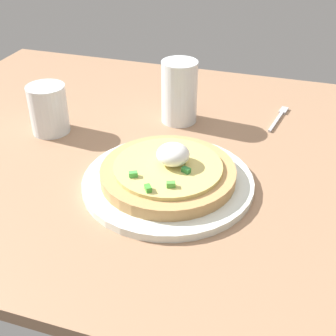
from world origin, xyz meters
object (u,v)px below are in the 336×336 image
(cup_far, at_px, (179,94))
(fork, at_px, (279,117))
(plate, at_px, (168,182))
(cup_near, at_px, (49,112))
(pizza, at_px, (168,171))

(cup_far, distance_m, fork, 0.21)
(plate, bearing_deg, cup_far, 102.08)
(plate, relative_size, cup_near, 2.93)
(plate, distance_m, fork, 0.33)
(cup_far, relative_size, fork, 1.05)
(cup_near, bearing_deg, fork, 24.61)
(cup_near, height_order, fork, cup_near)
(pizza, relative_size, cup_near, 2.30)
(cup_far, xyz_separation_m, fork, (0.19, 0.07, -0.05))
(pizza, relative_size, fork, 1.82)
(cup_near, distance_m, fork, 0.46)
(plate, height_order, cup_near, cup_near)
(plate, xyz_separation_m, fork, (0.14, 0.29, -0.00))
(plate, relative_size, cup_far, 2.21)
(pizza, distance_m, fork, 0.33)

